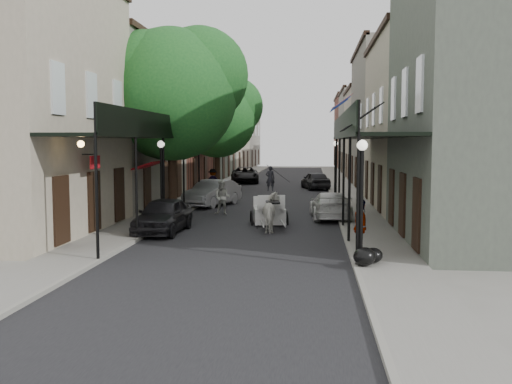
% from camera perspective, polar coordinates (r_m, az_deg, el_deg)
% --- Properties ---
extents(ground, '(140.00, 140.00, 0.00)m').
position_cam_1_polar(ground, '(19.53, -2.25, -6.10)').
color(ground, gray).
rests_on(ground, ground).
extents(road, '(8.00, 90.00, 0.01)m').
position_cam_1_polar(road, '(39.25, 1.78, -0.48)').
color(road, black).
rests_on(road, ground).
extents(sidewalk_left, '(2.20, 90.00, 0.12)m').
position_cam_1_polar(sidewalk_left, '(39.90, -5.40, -0.34)').
color(sidewalk_left, gray).
rests_on(sidewalk_left, ground).
extents(sidewalk_right, '(2.20, 90.00, 0.12)m').
position_cam_1_polar(sidewalk_right, '(39.22, 9.09, -0.47)').
color(sidewalk_right, gray).
rests_on(sidewalk_right, ground).
extents(building_row_left, '(5.00, 80.00, 10.50)m').
position_cam_1_polar(building_row_left, '(50.28, -7.30, 6.67)').
color(building_row_left, '#B6A991').
rests_on(building_row_left, ground).
extents(building_row_right, '(5.00, 80.00, 10.50)m').
position_cam_1_polar(building_row_right, '(49.36, 12.69, 6.62)').
color(building_row_right, gray).
rests_on(building_row_right, ground).
extents(gallery_left, '(2.20, 18.05, 4.88)m').
position_cam_1_polar(gallery_left, '(27.01, -10.36, 5.55)').
color(gallery_left, black).
rests_on(gallery_left, sidewalk_left).
extents(gallery_right, '(2.20, 18.05, 4.88)m').
position_cam_1_polar(gallery_right, '(26.05, 10.43, 5.57)').
color(gallery_right, black).
rests_on(gallery_right, sidewalk_right).
extents(tree_near, '(7.31, 6.80, 9.63)m').
position_cam_1_polar(tree_near, '(30.08, -7.63, 10.17)').
color(tree_near, '#382619').
rests_on(tree_near, sidewalk_left).
extents(tree_far, '(6.45, 6.00, 8.61)m').
position_cam_1_polar(tree_far, '(43.76, -3.42, 7.72)').
color(tree_far, '#382619').
rests_on(tree_far, sidewalk_left).
extents(lamppost_right_near, '(0.32, 0.32, 3.71)m').
position_cam_1_polar(lamppost_right_near, '(17.13, 10.49, -0.81)').
color(lamppost_right_near, black).
rests_on(lamppost_right_near, sidewalk_right).
extents(lamppost_left, '(0.32, 0.32, 3.71)m').
position_cam_1_polar(lamppost_left, '(25.93, -9.43, 1.16)').
color(lamppost_left, black).
rests_on(lamppost_left, sidewalk_left).
extents(lamppost_right_far, '(0.32, 0.32, 3.71)m').
position_cam_1_polar(lamppost_right_far, '(37.05, 7.92, 2.31)').
color(lamppost_right_far, black).
rests_on(lamppost_right_far, sidewalk_right).
extents(horse, '(1.16, 2.04, 1.63)m').
position_cam_1_polar(horse, '(23.95, 1.71, -2.06)').
color(horse, silver).
rests_on(horse, ground).
extents(carriage, '(1.88, 2.58, 2.73)m').
position_cam_1_polar(carriage, '(26.44, 1.28, -0.86)').
color(carriage, black).
rests_on(carriage, ground).
extents(pedestrian_walking, '(0.96, 0.79, 1.79)m').
position_cam_1_polar(pedestrian_walking, '(29.64, -3.38, -0.54)').
color(pedestrian_walking, beige).
rests_on(pedestrian_walking, ground).
extents(pedestrian_sidewalk_left, '(1.20, 0.79, 1.74)m').
position_cam_1_polar(pedestrian_sidewalk_left, '(40.71, -4.33, 1.10)').
color(pedestrian_sidewalk_left, gray).
rests_on(pedestrian_sidewalk_left, sidewalk_left).
extents(pedestrian_sidewalk_right, '(0.51, 1.11, 1.84)m').
position_cam_1_polar(pedestrian_sidewalk_right, '(18.61, 10.40, -3.48)').
color(pedestrian_sidewalk_right, gray).
rests_on(pedestrian_sidewalk_right, sidewalk_right).
extents(car_left_near, '(1.88, 4.35, 1.46)m').
position_cam_1_polar(car_left_near, '(23.99, -9.27, -2.31)').
color(car_left_near, black).
rests_on(car_left_near, ground).
extents(car_left_mid, '(2.99, 4.92, 1.53)m').
position_cam_1_polar(car_left_mid, '(33.63, -4.39, -0.11)').
color(car_left_mid, '#A7A7AC').
rests_on(car_left_mid, ground).
extents(car_left_far, '(3.10, 5.62, 1.49)m').
position_cam_1_polar(car_left_far, '(52.56, -1.12, 1.72)').
color(car_left_far, black).
rests_on(car_left_far, ground).
extents(car_right_near, '(2.10, 4.65, 1.32)m').
position_cam_1_polar(car_right_near, '(28.16, 7.45, -1.35)').
color(car_right_near, silver).
rests_on(car_right_near, ground).
extents(car_right_far, '(2.63, 4.50, 1.44)m').
position_cam_1_polar(car_right_far, '(45.68, 5.96, 1.17)').
color(car_right_far, black).
rests_on(car_right_far, ground).
extents(trash_bags, '(0.92, 1.07, 0.56)m').
position_cam_1_polar(trash_bags, '(17.37, 11.13, -6.31)').
color(trash_bags, black).
rests_on(trash_bags, sidewalk_right).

